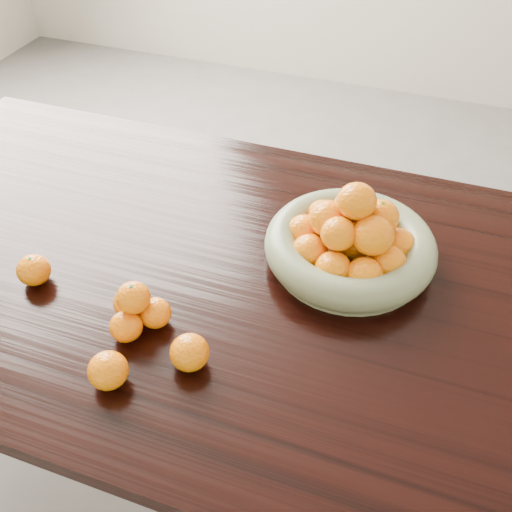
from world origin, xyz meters
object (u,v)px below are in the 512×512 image
(fruit_bowl, at_px, (351,242))
(orange_pyramid, at_px, (136,310))
(dining_table, at_px, (247,303))
(loose_orange_0, at_px, (34,270))

(fruit_bowl, distance_m, orange_pyramid, 0.47)
(dining_table, height_order, fruit_bowl, fruit_bowl)
(orange_pyramid, xyz_separation_m, loose_orange_0, (-0.26, 0.03, -0.01))
(fruit_bowl, bearing_deg, loose_orange_0, -154.94)
(orange_pyramid, distance_m, loose_orange_0, 0.26)
(dining_table, distance_m, orange_pyramid, 0.28)
(dining_table, height_order, orange_pyramid, orange_pyramid)
(dining_table, relative_size, orange_pyramid, 16.28)
(fruit_bowl, bearing_deg, dining_table, -148.84)
(loose_orange_0, bearing_deg, dining_table, 21.94)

